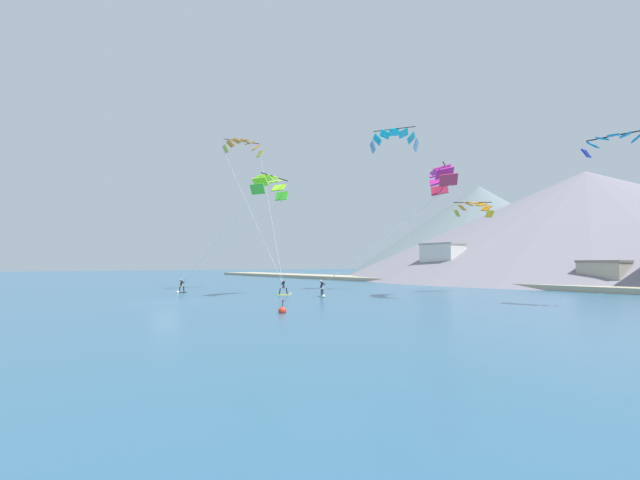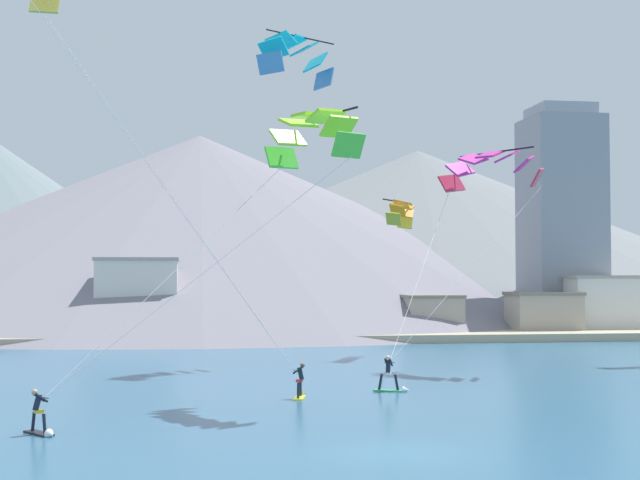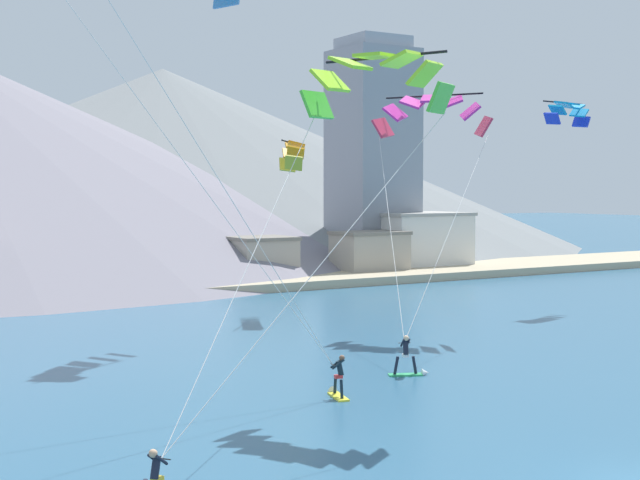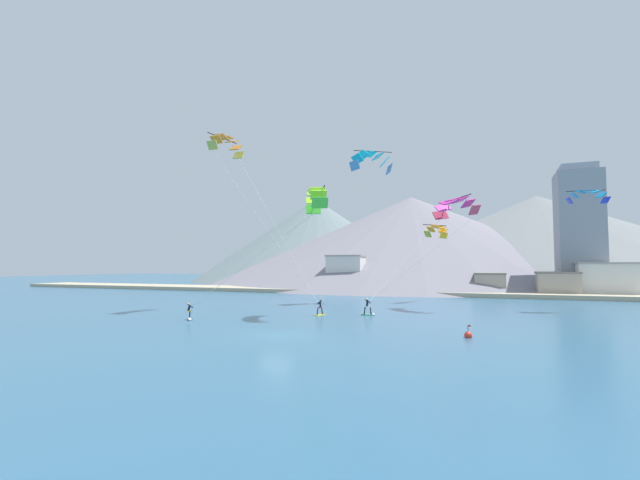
# 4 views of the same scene
# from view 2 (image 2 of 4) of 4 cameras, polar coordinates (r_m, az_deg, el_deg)

# --- Properties ---
(ground_plane) EXTENTS (400.00, 400.00, 0.00)m
(ground_plane) POSITION_cam_2_polar(r_m,az_deg,el_deg) (28.83, 5.16, -13.48)
(ground_plane) COLOR #2D5B7A
(kitesurfer_near_lead) EXTENTS (1.75, 1.08, 1.83)m
(kitesurfer_near_lead) POSITION_cam_2_polar(r_m,az_deg,el_deg) (43.76, 4.65, -8.90)
(kitesurfer_near_lead) COLOR #33B266
(kitesurfer_near_lead) RESTS_ON ground
(kitesurfer_near_trail) EXTENTS (0.82, 1.78, 1.71)m
(kitesurfer_near_trail) POSITION_cam_2_polar(r_m,az_deg,el_deg) (41.40, -1.27, -9.41)
(kitesurfer_near_trail) COLOR yellow
(kitesurfer_near_trail) RESTS_ON ground
(kitesurfer_mid_center) EXTENTS (1.37, 1.63, 1.68)m
(kitesurfer_mid_center) POSITION_cam_2_polar(r_m,az_deg,el_deg) (33.39, -17.40, -11.04)
(kitesurfer_mid_center) COLOR black
(kitesurfer_mid_center) RESTS_ON ground
(parafoil_kite_near_lead) EXTENTS (11.16, 11.61, 11.86)m
(parafoil_kite_near_lead) POSITION_cam_2_polar(r_m,az_deg,el_deg) (54.74, 10.89, 4.63)
(parafoil_kite_near_lead) COLOR #C92E4C
(parafoil_kite_mid_center) EXTENTS (12.43, 8.50, 11.53)m
(parafoil_kite_mid_center) POSITION_cam_2_polar(r_m,az_deg,el_deg) (39.45, -0.54, 6.88)
(parafoil_kite_mid_center) COLOR #49C936
(parafoil_kite_distant_high_outer) EXTENTS (3.10, 4.98, 1.95)m
(parafoil_kite_distant_high_outer) POSITION_cam_2_polar(r_m,az_deg,el_deg) (63.45, 5.25, 1.89)
(parafoil_kite_distant_high_outer) COLOR #A9A729
(parafoil_kite_distant_mid_solo) EXTENTS (5.41, 5.46, 2.96)m
(parafoil_kite_distant_mid_solo) POSITION_cam_2_polar(r_m,az_deg,el_deg) (58.56, -1.61, 11.77)
(parafoil_kite_distant_mid_solo) COLOR #4584C4
(shoreline_strip) EXTENTS (180.00, 10.00, 0.70)m
(shoreline_strip) POSITION_cam_2_polar(r_m,az_deg,el_deg) (77.43, -3.33, -6.21)
(shoreline_strip) COLOR tan
(shoreline_strip) RESTS_ON ground
(shore_building_harbour_front) EXTENTS (7.34, 4.71, 7.23)m
(shore_building_harbour_front) POSITION_cam_2_polar(r_m,az_deg,el_deg) (80.69, -11.63, -3.68)
(shore_building_harbour_front) COLOR silver
(shore_building_harbour_front) RESTS_ON ground
(shore_building_promenade_mid) EXTENTS (6.37, 4.38, 4.14)m
(shore_building_promenade_mid) POSITION_cam_2_polar(r_m,az_deg,el_deg) (84.71, 14.12, -4.64)
(shore_building_promenade_mid) COLOR #A89E8E
(shore_building_promenade_mid) RESTS_ON ground
(shore_building_quay_east) EXTENTS (5.22, 4.94, 3.88)m
(shore_building_quay_east) POSITION_cam_2_polar(r_m,az_deg,el_deg) (82.69, 7.13, -4.84)
(shore_building_quay_east) COLOR #A89E8E
(shore_building_quay_east) RESTS_ON ground
(shore_building_quay_west) EXTENTS (9.07, 7.03, 5.67)m
(shore_building_quay_west) POSITION_cam_2_polar(r_m,az_deg,el_deg) (90.05, 17.83, -3.97)
(shore_building_quay_west) COLOR silver
(shore_building_quay_west) RESTS_ON ground
(highrise_tower) EXTENTS (7.00, 7.00, 22.63)m
(highrise_tower) POSITION_cam_2_polar(r_m,az_deg,el_deg) (92.05, 15.19, 1.18)
(highrise_tower) COLOR gray
(highrise_tower) RESTS_ON ground
(mountain_peak_west_ridge) EXTENTS (119.98, 119.98, 25.67)m
(mountain_peak_west_ridge) POSITION_cam_2_polar(r_m,az_deg,el_deg) (142.57, 6.28, 0.59)
(mountain_peak_west_ridge) COLOR slate
(mountain_peak_west_ridge) RESTS_ON ground
(mountain_peak_east_shoulder) EXTENTS (116.02, 116.02, 25.58)m
(mountain_peak_east_shoulder) POSITION_cam_2_polar(r_m,az_deg,el_deg) (127.16, -7.73, 0.93)
(mountain_peak_east_shoulder) COLOR gray
(mountain_peak_east_shoulder) RESTS_ON ground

